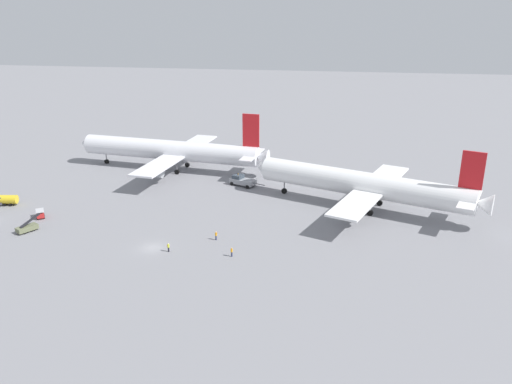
# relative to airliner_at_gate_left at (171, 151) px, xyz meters

# --- Properties ---
(ground_plane) EXTENTS (600.00, 600.00, 0.00)m
(ground_plane) POSITION_rel_airliner_at_gate_left_xyz_m (12.37, -47.39, -5.44)
(ground_plane) COLOR gray
(airliner_at_gate_left) EXTENTS (55.58, 43.26, 16.69)m
(airliner_at_gate_left) POSITION_rel_airliner_at_gate_left_xyz_m (0.00, 0.00, 0.00)
(airliner_at_gate_left) COLOR silver
(airliner_at_gate_left) RESTS_ON ground
(airliner_being_pushed) EXTENTS (51.01, 38.10, 15.83)m
(airliner_being_pushed) POSITION_rel_airliner_at_gate_left_xyz_m (50.90, -20.41, 0.08)
(airliner_being_pushed) COLOR white
(airliner_being_pushed) RESTS_ON ground
(pushback_tug) EXTENTS (9.50, 5.24, 2.84)m
(pushback_tug) POSITION_rel_airliner_at_gate_left_xyz_m (21.60, -9.61, -4.24)
(pushback_tug) COLOR gray
(pushback_tug) RESTS_ON ground
(gse_baggage_cart_trailing) EXTENTS (2.85, 3.14, 1.71)m
(gse_baggage_cart_trailing) POSITION_rel_airliner_at_gate_left_xyz_m (-16.12, -37.86, -4.58)
(gse_baggage_cart_trailing) COLOR red
(gse_baggage_cart_trailing) RESTS_ON ground
(gse_belt_loader_portside) EXTENTS (3.54, 4.89, 3.02)m
(gse_belt_loader_portside) POSITION_rel_airliner_at_gate_left_xyz_m (-14.61, -44.78, -4.62)
(gse_belt_loader_portside) COLOR #666B4C
(gse_belt_loader_portside) RESTS_ON ground
(gse_fuel_bowser_stubby) EXTENTS (5.15, 2.71, 2.40)m
(gse_fuel_bowser_stubby) POSITION_rel_airliner_at_gate_left_xyz_m (-27.87, -32.46, -4.11)
(gse_fuel_bowser_stubby) COLOR gold
(gse_fuel_bowser_stubby) RESTS_ON ground
(ground_crew_ramp_agent_by_cones) EXTENTS (0.36, 0.36, 1.76)m
(ground_crew_ramp_agent_by_cones) POSITION_rel_airliner_at_gate_left_xyz_m (27.59, -48.29, -4.53)
(ground_crew_ramp_agent_by_cones) COLOR #2D3351
(ground_crew_ramp_agent_by_cones) RESTS_ON ground
(ground_crew_marshaller_foreground) EXTENTS (0.36, 0.47, 1.70)m
(ground_crew_marshaller_foreground) POSITION_rel_airliner_at_gate_left_xyz_m (15.88, -48.41, -4.55)
(ground_crew_marshaller_foreground) COLOR black
(ground_crew_marshaller_foreground) RESTS_ON ground
(ground_crew_wing_walker_right) EXTENTS (0.36, 0.47, 1.75)m
(ground_crew_wing_walker_right) POSITION_rel_airliner_at_gate_left_xyz_m (23.13, -42.04, -4.53)
(ground_crew_wing_walker_right) COLOR #2D3351
(ground_crew_wing_walker_right) RESTS_ON ground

